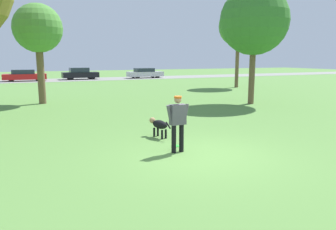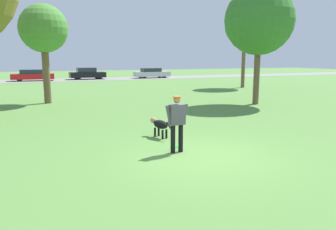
{
  "view_description": "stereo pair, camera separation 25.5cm",
  "coord_description": "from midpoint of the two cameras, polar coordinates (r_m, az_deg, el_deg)",
  "views": [
    {
      "loc": [
        -4.29,
        -7.35,
        2.59
      ],
      "look_at": [
        -0.35,
        1.43,
        0.9
      ],
      "focal_mm": 35.0,
      "sensor_mm": 36.0,
      "label": 1
    },
    {
      "loc": [
        -4.05,
        -7.45,
        2.59
      ],
      "look_at": [
        -0.35,
        1.43,
        0.9
      ],
      "focal_mm": 35.0,
      "sensor_mm": 36.0,
      "label": 2
    }
  ],
  "objects": [
    {
      "name": "parked_car_black",
      "position": [
        41.02,
        -15.24,
        6.97
      ],
      "size": [
        4.21,
        1.89,
        1.4
      ],
      "rotation": [
        0.0,
        0.0,
        0.01
      ],
      "color": "black",
      "rests_on": "ground_plane"
    },
    {
      "name": "tree_mid_center",
      "position": [
        20.0,
        -22.07,
        13.67
      ],
      "size": [
        2.67,
        2.67,
        5.53
      ],
      "color": "brown",
      "rests_on": "ground_plane"
    },
    {
      "name": "ground_plane",
      "position": [
        8.89,
        5.06,
        -7.04
      ],
      "size": [
        120.0,
        120.0,
        0.0
      ],
      "primitive_type": "plane",
      "color": "#56843D"
    },
    {
      "name": "dog",
      "position": [
        10.75,
        -2.29,
        -1.7
      ],
      "size": [
        0.45,
        1.06,
        0.61
      ],
      "rotation": [
        0.0,
        0.0,
        1.83
      ],
      "color": "black",
      "rests_on": "ground_plane"
    },
    {
      "name": "frisbee",
      "position": [
        9.75,
        0.57,
        -5.4
      ],
      "size": [
        0.24,
        0.24,
        0.02
      ],
      "color": "#33D838",
      "rests_on": "ground_plane"
    },
    {
      "name": "person",
      "position": [
        8.94,
        0.89,
        -0.79
      ],
      "size": [
        0.7,
        0.24,
        1.57
      ],
      "rotation": [
        0.0,
        0.0,
        0.05
      ],
      "color": "black",
      "rests_on": "ground_plane"
    },
    {
      "name": "tree_near_right",
      "position": [
        19.16,
        14.41,
        15.59
      ],
      "size": [
        3.75,
        3.75,
        6.46
      ],
      "color": "brown",
      "rests_on": "ground_plane"
    },
    {
      "name": "parked_car_silver",
      "position": [
        42.51,
        -4.2,
        7.3
      ],
      "size": [
        4.58,
        1.9,
        1.27
      ],
      "rotation": [
        0.0,
        0.0,
        0.03
      ],
      "color": "#B7B7BC",
      "rests_on": "ground_plane"
    },
    {
      "name": "tree_far_right",
      "position": [
        29.64,
        11.91,
        14.81
      ],
      "size": [
        3.37,
        3.37,
        6.92
      ],
      "color": "brown",
      "rests_on": "ground_plane"
    },
    {
      "name": "far_road_strip",
      "position": [
        40.51,
        -18.29,
        5.81
      ],
      "size": [
        120.0,
        6.0,
        0.01
      ],
      "color": "gray",
      "rests_on": "ground_plane"
    },
    {
      "name": "parked_car_red",
      "position": [
        40.0,
        -23.88,
        6.31
      ],
      "size": [
        4.59,
        1.89,
        1.28
      ],
      "rotation": [
        0.0,
        0.0,
        -0.04
      ],
      "color": "red",
      "rests_on": "ground_plane"
    }
  ]
}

